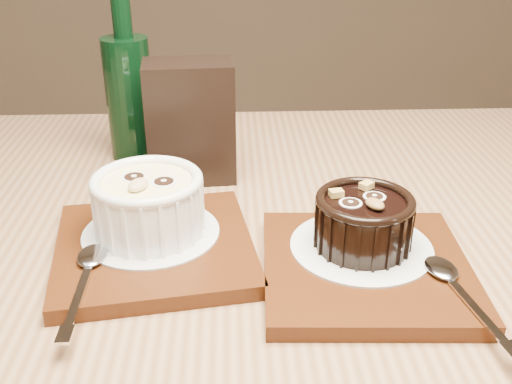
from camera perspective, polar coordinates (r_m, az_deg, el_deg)
table at (r=0.63m, az=-0.67°, el=-12.32°), size 1.22×0.83×0.75m
tray_left at (r=0.57m, az=-9.61°, el=-5.30°), size 0.20×0.20×0.01m
doily_left at (r=0.58m, az=-9.95°, el=-3.80°), size 0.13×0.13×0.00m
ramekin_white at (r=0.56m, az=-10.21°, el=-0.93°), size 0.10×0.10×0.06m
spoon_left at (r=0.52m, az=-16.07°, el=-7.89°), size 0.03×0.13×0.01m
tray_right at (r=0.54m, az=10.42°, el=-7.18°), size 0.19×0.19×0.01m
doily_right at (r=0.56m, az=9.98°, el=-5.12°), size 0.13×0.13×0.00m
ramekin_dark at (r=0.54m, az=10.21°, el=-2.58°), size 0.09×0.09×0.05m
spoon_right at (r=0.51m, az=19.04°, el=-8.95°), size 0.05×0.14×0.01m
condiment_stand at (r=0.70m, az=-6.27°, el=6.64°), size 0.10×0.07×0.14m
green_bottle at (r=0.77m, az=-11.99°, el=9.12°), size 0.06×0.06×0.21m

